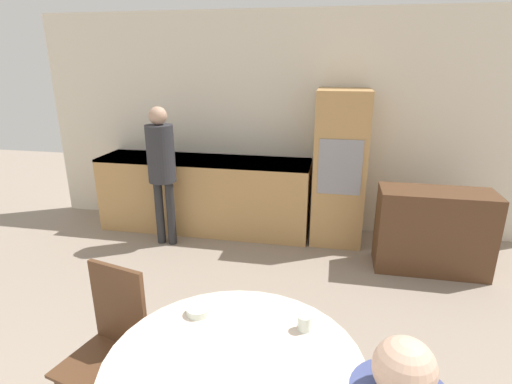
{
  "coord_description": "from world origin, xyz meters",
  "views": [
    {
      "loc": [
        0.63,
        -0.01,
        2.05
      ],
      "look_at": [
        0.07,
        2.78,
        1.1
      ],
      "focal_mm": 28.0,
      "sensor_mm": 36.0,
      "label": 1
    }
  ],
  "objects_px": {
    "cup": "(304,323)",
    "chair_far_left": "(111,339)",
    "oven_unit": "(339,168)",
    "bowl_near": "(198,311)",
    "sideboard": "(433,231)",
    "person_standing": "(161,161)"
  },
  "relations": [
    {
      "from": "sideboard",
      "to": "bowl_near",
      "type": "xyz_separation_m",
      "value": [
        -1.69,
        -2.21,
        0.35
      ]
    },
    {
      "from": "cup",
      "to": "chair_far_left",
      "type": "bearing_deg",
      "value": 179.95
    },
    {
      "from": "oven_unit",
      "to": "bowl_near",
      "type": "relative_size",
      "value": 14.19
    },
    {
      "from": "sideboard",
      "to": "cup",
      "type": "bearing_deg",
      "value": -116.66
    },
    {
      "from": "cup",
      "to": "person_standing",
      "type": "bearing_deg",
      "value": 127.69
    },
    {
      "from": "chair_far_left",
      "to": "cup",
      "type": "bearing_deg",
      "value": 13.79
    },
    {
      "from": "chair_far_left",
      "to": "bowl_near",
      "type": "distance_m",
      "value": 0.58
    },
    {
      "from": "sideboard",
      "to": "cup",
      "type": "xyz_separation_m",
      "value": [
        -1.12,
        -2.23,
        0.37
      ]
    },
    {
      "from": "sideboard",
      "to": "bowl_near",
      "type": "height_order",
      "value": "sideboard"
    },
    {
      "from": "cup",
      "to": "bowl_near",
      "type": "bearing_deg",
      "value": 177.94
    },
    {
      "from": "chair_far_left",
      "to": "cup",
      "type": "relative_size",
      "value": 11.88
    },
    {
      "from": "sideboard",
      "to": "person_standing",
      "type": "bearing_deg",
      "value": 178.98
    },
    {
      "from": "person_standing",
      "to": "cup",
      "type": "xyz_separation_m",
      "value": [
        1.76,
        -2.28,
        -0.19
      ]
    },
    {
      "from": "oven_unit",
      "to": "person_standing",
      "type": "xyz_separation_m",
      "value": [
        -1.93,
        -0.5,
        0.11
      ]
    },
    {
      "from": "oven_unit",
      "to": "chair_far_left",
      "type": "height_order",
      "value": "oven_unit"
    },
    {
      "from": "chair_far_left",
      "to": "cup",
      "type": "xyz_separation_m",
      "value": [
        1.1,
        -0.0,
        0.27
      ]
    },
    {
      "from": "oven_unit",
      "to": "sideboard",
      "type": "bearing_deg",
      "value": -30.1
    },
    {
      "from": "oven_unit",
      "to": "bowl_near",
      "type": "distance_m",
      "value": 2.86
    },
    {
      "from": "oven_unit",
      "to": "person_standing",
      "type": "bearing_deg",
      "value": -165.56
    },
    {
      "from": "oven_unit",
      "to": "chair_far_left",
      "type": "bearing_deg",
      "value": -114.58
    },
    {
      "from": "cup",
      "to": "sideboard",
      "type": "bearing_deg",
      "value": 63.34
    },
    {
      "from": "sideboard",
      "to": "cup",
      "type": "relative_size",
      "value": 13.57
    }
  ]
}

